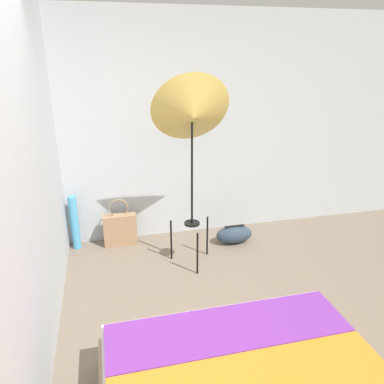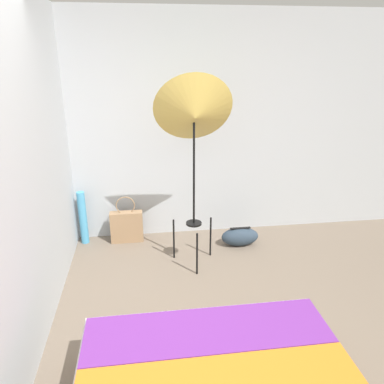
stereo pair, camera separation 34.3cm
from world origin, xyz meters
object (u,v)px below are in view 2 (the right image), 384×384
(paper_roll, at_px, (83,218))
(photo_umbrella, at_px, (194,115))
(duffel_bag, at_px, (240,237))
(tote_bag, at_px, (127,226))

(paper_roll, bearing_deg, photo_umbrella, -26.72)
(photo_umbrella, xyz_separation_m, paper_roll, (-1.22, 0.62, -1.26))
(photo_umbrella, relative_size, paper_roll, 3.08)
(duffel_bag, relative_size, paper_roll, 0.68)
(photo_umbrella, relative_size, duffel_bag, 4.50)
(photo_umbrella, distance_m, paper_roll, 1.86)
(tote_bag, height_order, paper_roll, paper_roll)
(tote_bag, bearing_deg, photo_umbrella, -38.86)
(paper_roll, bearing_deg, duffel_bag, -9.71)
(photo_umbrella, distance_m, duffel_bag, 1.62)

